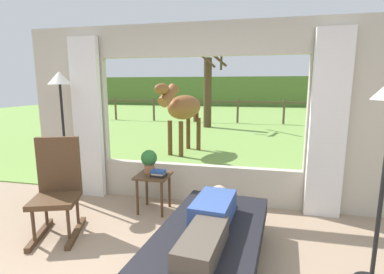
# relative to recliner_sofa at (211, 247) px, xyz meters

# --- Properties ---
(back_wall_with_window) EXTENTS (5.20, 0.12, 2.55)m
(back_wall_with_window) POSITION_rel_recliner_sofa_xyz_m (-0.43, 1.58, 1.03)
(back_wall_with_window) COLOR #BCB29E
(back_wall_with_window) RESTS_ON ground_plane
(curtain_panel_left) EXTENTS (0.44, 0.10, 2.40)m
(curtain_panel_left) POSITION_rel_recliner_sofa_xyz_m (-2.12, 1.44, 0.98)
(curtain_panel_left) COLOR silver
(curtain_panel_left) RESTS_ON ground_plane
(curtain_panel_right) EXTENTS (0.44, 0.10, 2.40)m
(curtain_panel_right) POSITION_rel_recliner_sofa_xyz_m (1.26, 1.44, 0.98)
(curtain_panel_right) COLOR silver
(curtain_panel_right) RESTS_ON ground_plane
(outdoor_pasture_lawn) EXTENTS (36.00, 21.68, 0.02)m
(outdoor_pasture_lawn) POSITION_rel_recliner_sofa_xyz_m (-0.43, 12.48, -0.21)
(outdoor_pasture_lawn) COLOR #759E47
(outdoor_pasture_lawn) RESTS_ON ground_plane
(distant_hill_ridge) EXTENTS (36.00, 2.00, 2.40)m
(distant_hill_ridge) POSITION_rel_recliner_sofa_xyz_m (-0.43, 22.32, 0.98)
(distant_hill_ridge) COLOR #557233
(distant_hill_ridge) RESTS_ON ground_plane
(recliner_sofa) EXTENTS (1.07, 1.78, 0.42)m
(recliner_sofa) POSITION_rel_recliner_sofa_xyz_m (0.00, 0.00, 0.00)
(recliner_sofa) COLOR black
(recliner_sofa) RESTS_ON ground_plane
(reclining_person) EXTENTS (0.40, 1.44, 0.22)m
(reclining_person) POSITION_rel_recliner_sofa_xyz_m (0.00, -0.05, 0.30)
(reclining_person) COLOR #334C8C
(reclining_person) RESTS_ON recliner_sofa
(rocking_chair) EXTENTS (0.66, 0.79, 1.12)m
(rocking_chair) POSITION_rel_recliner_sofa_xyz_m (-1.84, 0.30, 0.33)
(rocking_chair) COLOR #4C331E
(rocking_chair) RESTS_ON ground_plane
(side_table) EXTENTS (0.44, 0.44, 0.52)m
(side_table) POSITION_rel_recliner_sofa_xyz_m (-0.96, 1.09, 0.21)
(side_table) COLOR #4C331E
(side_table) RESTS_ON ground_plane
(potted_plant) EXTENTS (0.22, 0.22, 0.32)m
(potted_plant) POSITION_rel_recliner_sofa_xyz_m (-1.04, 1.15, 0.48)
(potted_plant) COLOR #9E6042
(potted_plant) RESTS_ON side_table
(book_stack) EXTENTS (0.20, 0.15, 0.09)m
(book_stack) POSITION_rel_recliner_sofa_xyz_m (-0.86, 1.02, 0.34)
(book_stack) COLOR black
(book_stack) RESTS_ON side_table
(floor_lamp_left) EXTENTS (0.32, 0.32, 1.90)m
(floor_lamp_left) POSITION_rel_recliner_sofa_xyz_m (-2.33, 1.15, 1.32)
(floor_lamp_left) COLOR black
(floor_lamp_left) RESTS_ON ground_plane
(horse) EXTENTS (0.93, 1.81, 1.73)m
(horse) POSITION_rel_recliner_sofa_xyz_m (-1.39, 4.43, 0.94)
(horse) COLOR brown
(horse) RESTS_ON outdoor_pasture_lawn
(pasture_tree) EXTENTS (1.58, 1.38, 3.50)m
(pasture_tree) POSITION_rel_recliner_sofa_xyz_m (-1.52, 9.04, 1.39)
(pasture_tree) COLOR #4C3823
(pasture_tree) RESTS_ON outdoor_pasture_lawn
(pasture_fence_line) EXTENTS (16.10, 0.10, 1.10)m
(pasture_fence_line) POSITION_rel_recliner_sofa_xyz_m (-0.43, 10.69, 0.53)
(pasture_fence_line) COLOR brown
(pasture_fence_line) RESTS_ON outdoor_pasture_lawn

